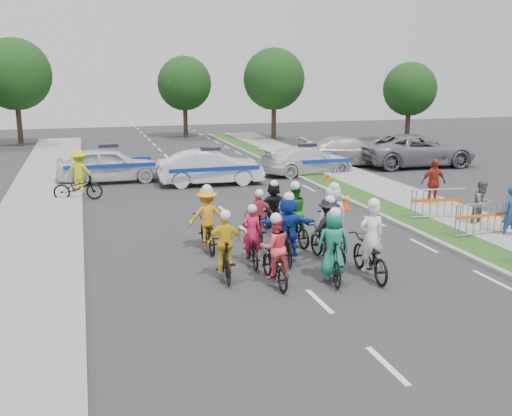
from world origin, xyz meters
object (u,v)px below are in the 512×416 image
object	(u,v)px
rider_6	(251,244)
rider_8	(294,221)
rider_3	(225,252)
barrier_1	(481,221)
rider_11	(273,210)
rider_0	(370,251)
police_car_0	(109,165)
tree_2	(410,89)
rider_7	(332,224)
marshal_hiviz	(79,172)
spectator_2	(433,183)
civilian_sedan	(349,151)
cone_0	(345,200)
police_car_1	(211,168)
parked_bike	(78,187)
tree_3	(15,74)
rider_2	(274,258)
rider_9	(258,223)
rider_5	(287,233)
civilian_suv	(418,150)
tree_1	(274,79)
police_car_2	(307,160)
rider_10	(207,225)
rider_4	(328,236)
cone_1	(328,176)
spectator_0	(512,212)
rider_1	(332,253)
tree_4	(184,83)

from	to	relation	value
rider_6	rider_8	distance (m)	2.27
rider_3	barrier_1	bearing A→B (deg)	-166.02
rider_6	rider_11	xyz separation A→B (m)	(1.54, 2.77, 0.18)
rider_0	rider_8	size ratio (longest dim) A/B	1.05
police_car_0	tree_2	size ratio (longest dim) A/B	0.82
rider_7	marshal_hiviz	world-z (taller)	rider_7
spectator_2	civilian_sedan	bearing A→B (deg)	81.22
civilian_sedan	cone_0	bearing A→B (deg)	161.13
police_car_1	parked_bike	xyz separation A→B (m)	(-5.80, -1.64, -0.27)
tree_3	rider_8	bearing A→B (deg)	-70.14
civilian_sedan	rider_2	bearing A→B (deg)	156.61
police_car_1	rider_9	bearing A→B (deg)	179.36
rider_5	civilian_suv	xyz separation A→B (m)	(12.31, 13.22, 0.06)
spectator_2	tree_1	size ratio (longest dim) A/B	0.26
police_car_2	parked_bike	world-z (taller)	police_car_2
rider_10	police_car_0	size ratio (longest dim) A/B	0.41
parked_bike	tree_1	world-z (taller)	tree_1
rider_4	rider_7	xyz separation A→B (m)	(0.55, 0.97, 0.05)
barrier_1	cone_1	xyz separation A→B (m)	(-0.87, 9.58, -0.22)
tree_3	rider_6	bearing A→B (deg)	-74.16
spectator_2	cone_1	bearing A→B (deg)	109.77
police_car_2	spectator_0	world-z (taller)	spectator_0
rider_3	tree_1	size ratio (longest dim) A/B	0.26
rider_1	police_car_1	world-z (taller)	rider_1
rider_0	cone_1	xyz separation A→B (m)	(4.04, 11.68, -0.33)
rider_9	civilian_sedan	bearing A→B (deg)	-117.09
rider_1	tree_2	world-z (taller)	tree_2
rider_0	tree_2	bearing A→B (deg)	-119.29
rider_4	rider_5	world-z (taller)	rider_5
rider_1	parked_bike	bearing A→B (deg)	-51.86
rider_5	civilian_sedan	xyz separation A→B (m)	(8.92, 14.60, -0.03)
rider_6	rider_11	bearing A→B (deg)	-113.34
rider_7	cone_0	distance (m)	5.18
rider_7	rider_11	bearing A→B (deg)	-64.42
cone_0	marshal_hiviz	bearing A→B (deg)	147.94
rider_2	spectator_0	size ratio (longest dim) A/B	1.08
rider_11	cone_0	world-z (taller)	rider_11
rider_7	spectator_2	size ratio (longest dim) A/B	1.11
rider_5	civilian_sedan	world-z (taller)	rider_5
civilian_suv	spectator_2	distance (m)	9.74
rider_1	civilian_suv	size ratio (longest dim) A/B	0.30
police_car_1	spectator_0	distance (m)	13.21
marshal_hiviz	parked_bike	world-z (taller)	marshal_hiviz
cone_1	tree_3	bearing A→B (deg)	127.65
rider_5	civilian_suv	bearing A→B (deg)	-121.23
rider_7	police_car_2	size ratio (longest dim) A/B	0.41
marshal_hiviz	tree_4	xyz separation A→B (m)	(8.05, 20.16, 3.26)
police_car_1	rider_7	bearing A→B (deg)	-170.39
rider_3	cone_1	xyz separation A→B (m)	(7.49, 10.77, -0.34)
cone_0	rider_1	bearing A→B (deg)	-117.79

